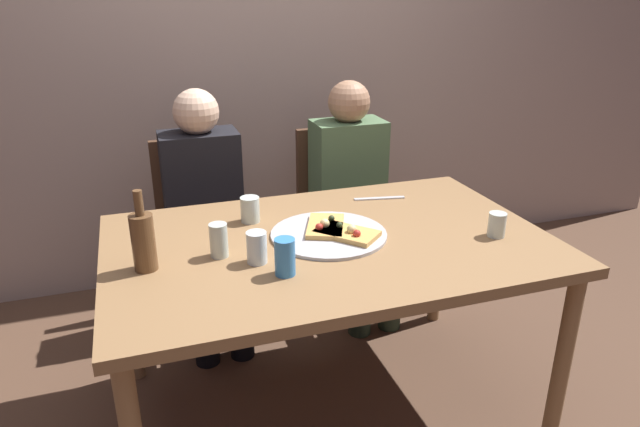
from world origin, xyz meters
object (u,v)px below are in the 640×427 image
(table_knife, at_px, (379,198))
(guest_in_beanie, at_px, (354,189))
(chair_left, at_px, (203,219))
(pizza_slice_extra, at_px, (325,226))
(wine_glass, at_px, (219,240))
(dining_table, at_px, (329,257))
(chair_right, at_px, (343,202))
(pizza_slice_last, at_px, (347,233))
(guest_in_sweater, at_px, (206,206))
(pizza_tray, at_px, (329,234))
(short_glass, at_px, (257,247))
(wine_bottle, at_px, (143,240))
(tumbler_near, at_px, (497,225))
(tumbler_far, at_px, (250,209))
(soda_can, at_px, (285,257))

(table_knife, bearing_deg, guest_in_beanie, -86.90)
(chair_left, relative_size, guest_in_beanie, 0.77)
(pizza_slice_extra, distance_m, wine_glass, 0.42)
(pizza_slice_extra, bearing_deg, dining_table, -96.98)
(wine_glass, distance_m, chair_right, 1.25)
(pizza_slice_last, xyz_separation_m, wine_glass, (-0.46, 0.01, 0.04))
(dining_table, xyz_separation_m, chair_left, (-0.35, 0.90, -0.16))
(guest_in_sweater, bearing_deg, pizza_tray, 116.00)
(short_glass, distance_m, chair_right, 1.25)
(wine_bottle, height_order, tumbler_near, wine_bottle)
(tumbler_far, height_order, short_glass, short_glass)
(short_glass, relative_size, chair_right, 0.12)
(pizza_slice_last, height_order, wine_glass, wine_glass)
(pizza_tray, distance_m, table_knife, 0.45)
(dining_table, height_order, chair_right, chair_right)
(wine_glass, relative_size, guest_in_beanie, 0.10)
(guest_in_beanie, bearing_deg, pizza_slice_last, 66.34)
(soda_can, relative_size, guest_in_sweater, 0.10)
(short_glass, bearing_deg, dining_table, 18.77)
(pizza_slice_extra, distance_m, chair_left, 0.94)
(dining_table, xyz_separation_m, wine_glass, (-0.40, -0.01, 0.13))
(pizza_tray, bearing_deg, table_knife, 41.46)
(tumbler_near, distance_m, soda_can, 0.81)
(guest_in_beanie, bearing_deg, tumbler_far, 38.07)
(pizza_slice_last, xyz_separation_m, tumbler_far, (-0.30, 0.27, 0.03))
(short_glass, bearing_deg, pizza_slice_last, 12.92)
(short_glass, distance_m, soda_can, 0.13)
(pizza_tray, relative_size, table_knife, 1.94)
(pizza_tray, distance_m, tumbler_near, 0.61)
(pizza_tray, relative_size, wine_bottle, 1.58)
(pizza_slice_extra, distance_m, chair_right, 0.96)
(dining_table, relative_size, pizza_slice_last, 6.30)
(table_knife, bearing_deg, wine_glass, 35.13)
(wine_glass, bearing_deg, chair_left, 86.69)
(pizza_tray, xyz_separation_m, table_knife, (0.34, 0.30, -0.00))
(wine_bottle, relative_size, tumbler_near, 3.00)
(dining_table, height_order, pizza_tray, pizza_tray)
(tumbler_far, distance_m, guest_in_sweater, 0.53)
(wine_bottle, distance_m, wine_glass, 0.24)
(pizza_slice_last, relative_size, table_knife, 1.14)
(guest_in_beanie, bearing_deg, short_glass, 51.03)
(pizza_tray, distance_m, tumbler_far, 0.33)
(dining_table, xyz_separation_m, chair_right, (0.40, 0.90, -0.16))
(pizza_tray, relative_size, guest_in_beanie, 0.36)
(guest_in_beanie, bearing_deg, wine_bottle, 37.08)
(tumbler_near, bearing_deg, pizza_slice_extra, 157.80)
(tumbler_near, xyz_separation_m, guest_in_beanie, (-0.19, 0.92, -0.15))
(chair_right, bearing_deg, guest_in_beanie, 90.00)
(wine_glass, distance_m, table_knife, 0.82)
(pizza_tray, height_order, tumbler_near, tumbler_near)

